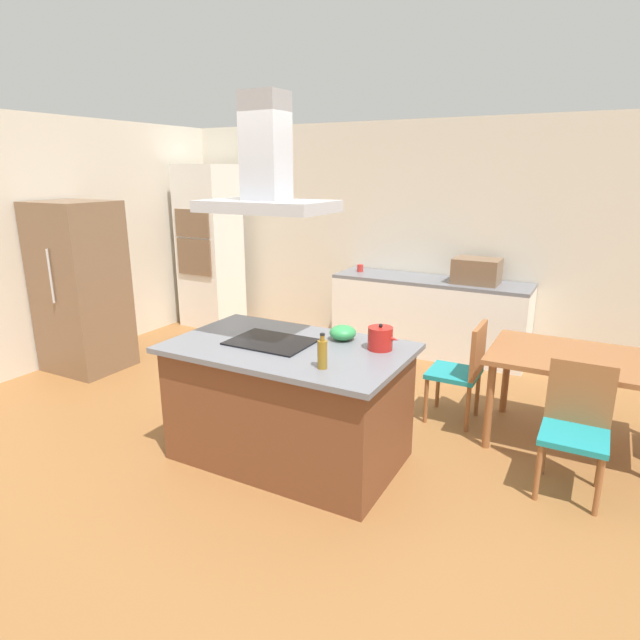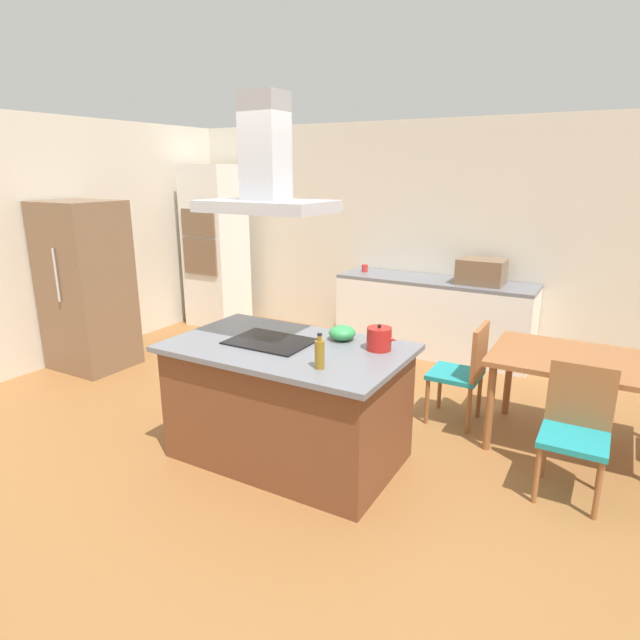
{
  "view_description": "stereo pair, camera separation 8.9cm",
  "coord_description": "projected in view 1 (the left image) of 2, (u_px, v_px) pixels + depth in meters",
  "views": [
    {
      "loc": [
        1.95,
        -3.12,
        2.14
      ],
      "look_at": [
        0.05,
        0.4,
        1.0
      ],
      "focal_mm": 29.91,
      "sensor_mm": 36.0,
      "label": 1
    },
    {
      "loc": [
        2.03,
        -3.08,
        2.14
      ],
      "look_at": [
        0.05,
        0.4,
        1.0
      ],
      "focal_mm": 29.91,
      "sensor_mm": 36.0,
      "label": 2
    }
  ],
  "objects": [
    {
      "name": "refrigerator",
      "position": [
        81.0,
        287.0,
        5.73
      ],
      "size": [
        0.8,
        0.73,
        1.82
      ],
      "color": "brown",
      "rests_on": "ground"
    },
    {
      "name": "wall_left",
      "position": [
        79.0,
        239.0,
        6.17
      ],
      "size": [
        0.1,
        8.8,
        2.7
      ],
      "primitive_type": "cube",
      "color": "beige",
      "rests_on": "ground"
    },
    {
      "name": "cooktop",
      "position": [
        271.0,
        342.0,
        3.94
      ],
      "size": [
        0.6,
        0.44,
        0.01
      ],
      "primitive_type": "cube",
      "color": "black",
      "rests_on": "kitchen_island"
    },
    {
      "name": "ground",
      "position": [
        367.0,
        388.0,
        5.39
      ],
      "size": [
        16.0,
        16.0,
        0.0
      ],
      "primitive_type": "plane",
      "color": "#936033"
    },
    {
      "name": "wall_back",
      "position": [
        427.0,
        236.0,
        6.5
      ],
      "size": [
        7.2,
        0.1,
        2.7
      ],
      "primitive_type": "cube",
      "color": "beige",
      "rests_on": "ground"
    },
    {
      "name": "countertop_microwave",
      "position": [
        477.0,
        271.0,
        5.95
      ],
      "size": [
        0.5,
        0.38,
        0.28
      ],
      "primitive_type": "cube",
      "color": "brown",
      "rests_on": "back_counter"
    },
    {
      "name": "kitchen_island",
      "position": [
        289.0,
        402.0,
        4.0
      ],
      "size": [
        1.74,
        1.06,
        0.9
      ],
      "color": "brown",
      "rests_on": "ground"
    },
    {
      "name": "tea_kettle",
      "position": [
        380.0,
        338.0,
        3.77
      ],
      "size": [
        0.23,
        0.18,
        0.19
      ],
      "color": "#B21E19",
      "rests_on": "kitchen_island"
    },
    {
      "name": "chair_facing_island",
      "position": [
        576.0,
        420.0,
        3.58
      ],
      "size": [
        0.42,
        0.42,
        0.89
      ],
      "color": "teal",
      "rests_on": "ground"
    },
    {
      "name": "dining_table",
      "position": [
        585.0,
        367.0,
        4.1
      ],
      "size": [
        1.4,
        0.9,
        0.75
      ],
      "color": "#995B33",
      "rests_on": "ground"
    },
    {
      "name": "olive_oil_bottle",
      "position": [
        322.0,
        354.0,
        3.4
      ],
      "size": [
        0.06,
        0.06,
        0.24
      ],
      "color": "olive",
      "rests_on": "kitchen_island"
    },
    {
      "name": "mixing_bowl",
      "position": [
        343.0,
        333.0,
        3.99
      ],
      "size": [
        0.2,
        0.2,
        0.11
      ],
      "primitive_type": "ellipsoid",
      "color": "#33934C",
      "rests_on": "kitchen_island"
    },
    {
      "name": "wall_oven_stack",
      "position": [
        210.0,
        247.0,
        7.38
      ],
      "size": [
        0.7,
        0.66,
        2.2
      ],
      "color": "white",
      "rests_on": "ground"
    },
    {
      "name": "back_counter",
      "position": [
        429.0,
        316.0,
        6.35
      ],
      "size": [
        2.28,
        0.62,
        0.9
      ],
      "color": "white",
      "rests_on": "ground"
    },
    {
      "name": "chair_at_left_end",
      "position": [
        464.0,
        366.0,
        4.56
      ],
      "size": [
        0.42,
        0.42,
        0.89
      ],
      "color": "teal",
      "rests_on": "ground"
    },
    {
      "name": "range_hood",
      "position": [
        266.0,
        174.0,
        3.61
      ],
      "size": [
        0.9,
        0.55,
        0.78
      ],
      "color": "#ADADB2"
    },
    {
      "name": "coffee_mug_red",
      "position": [
        360.0,
        268.0,
        6.66
      ],
      "size": [
        0.08,
        0.08,
        0.09
      ],
      "primitive_type": "cylinder",
      "color": "red",
      "rests_on": "back_counter"
    }
  ]
}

